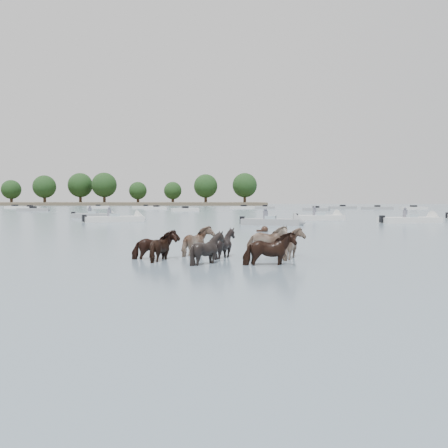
{
  "coord_description": "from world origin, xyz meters",
  "views": [
    {
      "loc": [
        0.7,
        -14.86,
        1.96
      ],
      "look_at": [
        0.18,
        1.5,
        1.1
      ],
      "focal_mm": 37.47,
      "sensor_mm": 36.0,
      "label": 1
    }
  ],
  "objects": [
    {
      "name": "motorboat_b",
      "position": [
        3.88,
        21.05,
        0.23
      ],
      "size": [
        5.17,
        2.45,
        1.92
      ],
      "rotation": [
        0.0,
        0.0,
        -0.18
      ],
      "color": "gray",
      "rests_on": "ground"
    },
    {
      "name": "pony_herd",
      "position": [
        0.23,
        0.53,
        0.36
      ],
      "size": [
        6.06,
        4.35,
        1.3
      ],
      "color": "black",
      "rests_on": "ground"
    },
    {
      "name": "motorboat_c",
      "position": [
        9.02,
        30.1,
        0.23
      ],
      "size": [
        5.47,
        3.16,
        1.92
      ],
      "rotation": [
        0.0,
        0.0,
        0.32
      ],
      "color": "silver",
      "rests_on": "ground"
    },
    {
      "name": "swimming_pony",
      "position": [
        2.23,
        13.71,
        0.1
      ],
      "size": [
        0.72,
        0.44,
        0.44
      ],
      "color": "black",
      "rests_on": "ground"
    },
    {
      "name": "motorboat_a",
      "position": [
        -9.72,
        26.53,
        0.23
      ],
      "size": [
        5.62,
        4.24,
        1.92
      ],
      "rotation": [
        0.0,
        0.0,
        0.54
      ],
      "color": "silver",
      "rests_on": "ground"
    },
    {
      "name": "shoreline",
      "position": [
        -70.0,
        150.0,
        0.5
      ],
      "size": [
        160.0,
        30.0,
        1.0
      ],
      "primitive_type": "cube",
      "color": "#4C4233",
      "rests_on": "ground"
    },
    {
      "name": "motorboat_f",
      "position": [
        -14.12,
        34.6,
        0.23
      ],
      "size": [
        5.02,
        1.61,
        1.92
      ],
      "rotation": [
        0.0,
        0.0,
        -0.0
      ],
      "color": "gray",
      "rests_on": "ground"
    },
    {
      "name": "distant_flotilla",
      "position": [
        0.63,
        77.88,
        0.26
      ],
      "size": [
        103.56,
        28.72,
        0.93
      ],
      "color": "silver",
      "rests_on": "ground"
    },
    {
      "name": "ground",
      "position": [
        0.0,
        0.0,
        0.0
      ],
      "size": [
        400.0,
        400.0,
        0.0
      ],
      "primitive_type": "plane",
      "color": "slate",
      "rests_on": "ground"
    },
    {
      "name": "motorboat_d",
      "position": [
        15.87,
        25.16,
        0.22
      ],
      "size": [
        5.92,
        3.06,
        1.92
      ],
      "rotation": [
        0.0,
        0.0,
        0.27
      ],
      "color": "silver",
      "rests_on": "ground"
    },
    {
      "name": "treeline",
      "position": [
        -64.88,
        149.65,
        6.34
      ],
      "size": [
        148.64,
        20.84,
        11.7
      ],
      "color": "#382619",
      "rests_on": "ground"
    }
  ]
}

